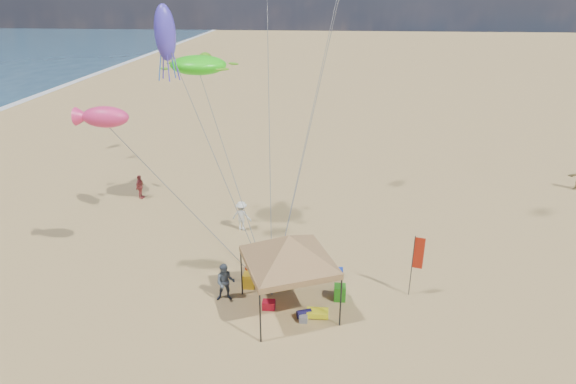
% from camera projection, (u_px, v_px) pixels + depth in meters
% --- Properties ---
extents(ground, '(280.00, 280.00, 0.00)m').
position_uv_depth(ground, '(282.00, 303.00, 20.99)').
color(ground, tan).
rests_on(ground, ground).
extents(canopy_tent, '(6.20, 6.20, 4.13)m').
position_uv_depth(canopy_tent, '(289.00, 238.00, 19.25)').
color(canopy_tent, black).
rests_on(canopy_tent, ground).
extents(feather_flag, '(0.45, 0.13, 2.99)m').
position_uv_depth(feather_flag, '(417.00, 257.00, 20.72)').
color(feather_flag, black).
rests_on(feather_flag, ground).
extents(cooler_red, '(0.54, 0.38, 0.38)m').
position_uv_depth(cooler_red, '(269.00, 305.00, 20.54)').
color(cooler_red, red).
rests_on(cooler_red, ground).
extents(cooler_blue, '(0.54, 0.38, 0.38)m').
position_uv_depth(cooler_blue, '(337.00, 272.00, 22.89)').
color(cooler_blue, '#1431A4').
rests_on(cooler_blue, ground).
extents(bag_navy, '(0.69, 0.54, 0.36)m').
position_uv_depth(bag_navy, '(304.00, 314.00, 20.00)').
color(bag_navy, '#110D3C').
rests_on(bag_navy, ground).
extents(bag_orange, '(0.54, 0.69, 0.36)m').
position_uv_depth(bag_orange, '(251.00, 266.00, 23.42)').
color(bag_orange, '#C3370A').
rests_on(bag_orange, ground).
extents(chair_green, '(0.50, 0.50, 0.70)m').
position_uv_depth(chair_green, '(340.00, 293.00, 21.10)').
color(chair_green, '#217715').
rests_on(chair_green, ground).
extents(chair_yellow, '(0.50, 0.50, 0.70)m').
position_uv_depth(chair_yellow, '(249.00, 280.00, 21.98)').
color(chair_yellow, yellow).
rests_on(chair_yellow, ground).
extents(crate_grey, '(0.34, 0.30, 0.28)m').
position_uv_depth(crate_grey, '(303.00, 319.00, 19.76)').
color(crate_grey, slate).
rests_on(crate_grey, ground).
extents(beach_cart, '(0.90, 0.50, 0.24)m').
position_uv_depth(beach_cart, '(318.00, 313.00, 20.02)').
color(beach_cart, '#F6F41B').
rests_on(beach_cart, ground).
extents(person_near_a, '(0.71, 0.59, 1.67)m').
position_uv_depth(person_near_a, '(308.00, 251.00, 23.47)').
color(person_near_a, tan).
rests_on(person_near_a, ground).
extents(person_near_b, '(0.94, 0.78, 1.77)m').
position_uv_depth(person_near_b, '(225.00, 282.00, 20.88)').
color(person_near_b, '#3A434F').
rests_on(person_near_b, ground).
extents(person_near_c, '(1.23, 0.86, 1.73)m').
position_uv_depth(person_near_c, '(242.00, 216.00, 26.97)').
color(person_near_c, silver).
rests_on(person_near_c, ground).
extents(person_far_a, '(0.47, 0.96, 1.59)m').
position_uv_depth(person_far_a, '(140.00, 187.00, 31.07)').
color(person_far_a, '#AA4341').
rests_on(person_far_a, ground).
extents(turtle_kite, '(3.08, 2.56, 0.96)m').
position_uv_depth(turtle_kite, '(198.00, 65.00, 24.37)').
color(turtle_kite, '#2AFE15').
rests_on(turtle_kite, ground).
extents(fish_kite, '(2.16, 1.41, 0.88)m').
position_uv_depth(fish_kite, '(105.00, 117.00, 19.80)').
color(fish_kite, '#F13071').
rests_on(fish_kite, ground).
extents(squid_kite, '(1.05, 1.05, 2.44)m').
position_uv_depth(squid_kite, '(165.00, 33.00, 21.32)').
color(squid_kite, '#4D3EDB').
rests_on(squid_kite, ground).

